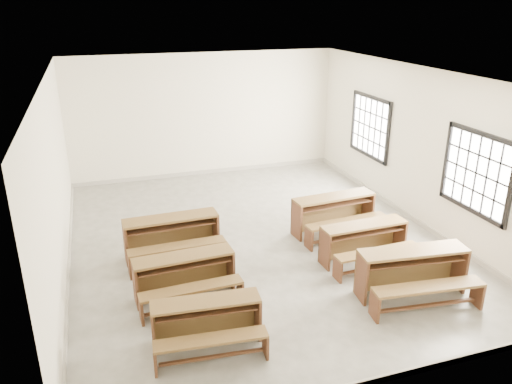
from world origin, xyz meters
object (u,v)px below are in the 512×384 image
object	(u,v)px
desk_set_2	(172,234)
desk_set_5	(335,211)
desk_set_0	(207,320)
desk_set_3	(413,270)
desk_set_4	(365,240)
desk_set_1	(185,274)

from	to	relation	value
desk_set_2	desk_set_5	size ratio (longest dim) A/B	0.98
desk_set_0	desk_set_3	distance (m)	3.36
desk_set_2	desk_set_5	xyz separation A→B (m)	(3.27, 0.02, 0.00)
desk_set_3	desk_set_4	world-z (taller)	desk_set_3
desk_set_3	desk_set_4	distance (m)	1.25
desk_set_2	desk_set_4	size ratio (longest dim) A/B	1.07
desk_set_3	desk_set_4	bearing A→B (deg)	103.43
desk_set_4	desk_set_3	bearing A→B (deg)	-84.92
desk_set_0	desk_set_4	distance (m)	3.50
desk_set_1	desk_set_3	xyz separation A→B (m)	(3.42, -1.09, 0.04)
desk_set_0	desk_set_4	xyz separation A→B (m)	(3.21, 1.41, 0.03)
desk_set_4	desk_set_5	bearing A→B (deg)	86.40
desk_set_2	desk_set_5	bearing A→B (deg)	-1.19
desk_set_3	desk_set_5	distance (m)	2.50
desk_set_4	desk_set_5	size ratio (longest dim) A/B	0.91
desk_set_3	desk_set_4	size ratio (longest dim) A/B	1.13
desk_set_5	desk_set_1	bearing A→B (deg)	-161.30
desk_set_0	desk_set_1	xyz separation A→B (m)	(-0.06, 1.26, 0.03)
desk_set_2	desk_set_4	bearing A→B (deg)	-22.53
desk_set_0	desk_set_1	distance (m)	1.26
desk_set_1	desk_set_5	bearing A→B (deg)	20.45
desk_set_3	desk_set_5	bearing A→B (deg)	99.06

